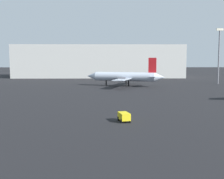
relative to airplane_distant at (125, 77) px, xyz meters
name	(u,v)px	position (x,y,z in m)	size (l,w,h in m)	color
airplane_distant	(125,77)	(0.00, 0.00, 0.00)	(26.05, 24.55, 9.39)	#B2BCCC
baggage_cart	(124,116)	(-3.67, -53.84, -2.40)	(1.86, 2.64, 1.30)	gold
light_mast_right	(219,53)	(34.04, 7.88, 8.01)	(2.40, 0.50, 19.81)	slate
terminal_building	(99,61)	(-9.89, 49.38, 4.70)	(81.45, 22.96, 15.72)	#B7B7B2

